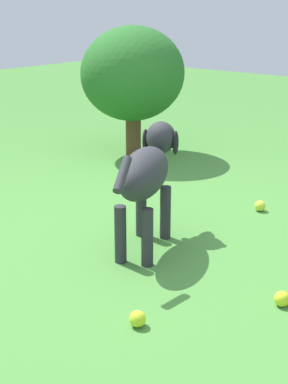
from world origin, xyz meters
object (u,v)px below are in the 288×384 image
(dog, at_px, (147,172))
(tennis_ball_0, at_px, (138,319))
(tennis_ball_1, at_px, (282,299))
(tennis_ball_2, at_px, (260,206))

(dog, height_order, tennis_ball_0, dog)
(tennis_ball_1, bearing_deg, dog, -98.13)
(tennis_ball_0, relative_size, tennis_ball_2, 1.00)
(tennis_ball_1, xyz_separation_m, tennis_ball_2, (-0.94, -0.62, 0.00))
(tennis_ball_0, relative_size, tennis_ball_1, 1.00)
(dog, distance_m, tennis_ball_0, 0.86)
(tennis_ball_1, bearing_deg, tennis_ball_0, -35.42)
(tennis_ball_1, distance_m, tennis_ball_2, 1.13)
(dog, relative_size, tennis_ball_2, 12.51)
(tennis_ball_2, bearing_deg, dog, -13.58)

